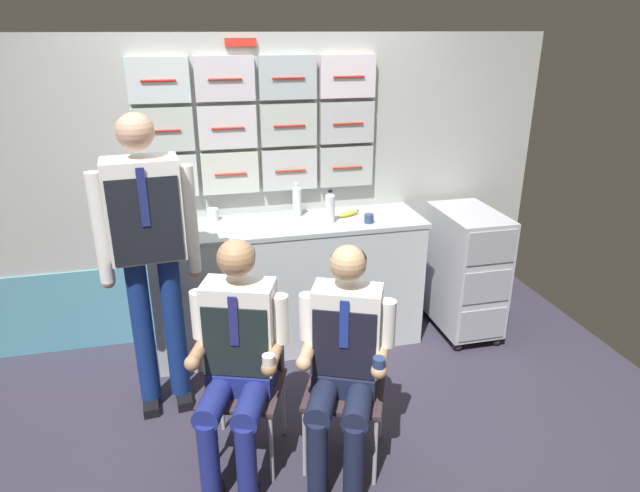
{
  "coord_description": "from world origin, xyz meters",
  "views": [
    {
      "loc": [
        -0.49,
        -2.47,
        2.18
      ],
      "look_at": [
        0.14,
        0.13,
        1.13
      ],
      "focal_mm": 31.25,
      "sensor_mm": 36.0,
      "label": 1
    }
  ],
  "objects_px": {
    "folding_chair_left": "(246,364)",
    "coffee_cup_spare": "(369,218)",
    "crew_member_center": "(344,357)",
    "crew_member_left": "(237,352)",
    "folding_chair_center": "(348,366)",
    "crew_member_standing": "(148,240)",
    "snack_banana": "(349,214)",
    "service_trolley": "(465,269)",
    "water_bottle_short": "(330,207)"
  },
  "relations": [
    {
      "from": "folding_chair_left",
      "to": "folding_chair_center",
      "type": "relative_size",
      "value": 1.0
    },
    {
      "from": "crew_member_left",
      "to": "snack_banana",
      "type": "relative_size",
      "value": 7.24
    },
    {
      "from": "crew_member_left",
      "to": "service_trolley",
      "type": "bearing_deg",
      "value": 29.91
    },
    {
      "from": "water_bottle_short",
      "to": "coffee_cup_spare",
      "type": "distance_m",
      "value": 0.28
    },
    {
      "from": "water_bottle_short",
      "to": "folding_chair_center",
      "type": "bearing_deg",
      "value": -99.49
    },
    {
      "from": "crew_member_center",
      "to": "coffee_cup_spare",
      "type": "relative_size",
      "value": 19.11
    },
    {
      "from": "crew_member_left",
      "to": "water_bottle_short",
      "type": "relative_size",
      "value": 5.37
    },
    {
      "from": "folding_chair_left",
      "to": "crew_member_left",
      "type": "relative_size",
      "value": 0.67
    },
    {
      "from": "crew_member_center",
      "to": "water_bottle_short",
      "type": "bearing_deg",
      "value": 78.74
    },
    {
      "from": "service_trolley",
      "to": "crew_member_center",
      "type": "relative_size",
      "value": 0.78
    },
    {
      "from": "folding_chair_left",
      "to": "crew_member_standing",
      "type": "relative_size",
      "value": 0.47
    },
    {
      "from": "service_trolley",
      "to": "crew_member_left",
      "type": "distance_m",
      "value": 2.06
    },
    {
      "from": "folding_chair_left",
      "to": "crew_member_center",
      "type": "height_order",
      "value": "crew_member_center"
    },
    {
      "from": "snack_banana",
      "to": "water_bottle_short",
      "type": "bearing_deg",
      "value": -149.24
    },
    {
      "from": "water_bottle_short",
      "to": "snack_banana",
      "type": "distance_m",
      "value": 0.21
    },
    {
      "from": "crew_member_left",
      "to": "coffee_cup_spare",
      "type": "height_order",
      "value": "crew_member_left"
    },
    {
      "from": "crew_member_left",
      "to": "coffee_cup_spare",
      "type": "distance_m",
      "value": 1.47
    },
    {
      "from": "service_trolley",
      "to": "water_bottle_short",
      "type": "bearing_deg",
      "value": 175.44
    },
    {
      "from": "service_trolley",
      "to": "crew_member_center",
      "type": "bearing_deg",
      "value": -137.52
    },
    {
      "from": "service_trolley",
      "to": "crew_member_standing",
      "type": "bearing_deg",
      "value": -169.95
    },
    {
      "from": "folding_chair_left",
      "to": "crew_member_standing",
      "type": "distance_m",
      "value": 0.88
    },
    {
      "from": "coffee_cup_spare",
      "to": "snack_banana",
      "type": "relative_size",
      "value": 0.37
    },
    {
      "from": "crew_member_center",
      "to": "folding_chair_center",
      "type": "bearing_deg",
      "value": 66.58
    },
    {
      "from": "crew_member_center",
      "to": "crew_member_standing",
      "type": "xyz_separation_m",
      "value": [
        -0.92,
        0.77,
        0.41
      ]
    },
    {
      "from": "folding_chair_center",
      "to": "coffee_cup_spare",
      "type": "height_order",
      "value": "coffee_cup_spare"
    },
    {
      "from": "folding_chair_left",
      "to": "crew_member_center",
      "type": "xyz_separation_m",
      "value": [
        0.46,
        -0.29,
        0.16
      ]
    },
    {
      "from": "coffee_cup_spare",
      "to": "snack_banana",
      "type": "xyz_separation_m",
      "value": [
        -0.1,
        0.17,
        -0.01
      ]
    },
    {
      "from": "crew_member_left",
      "to": "water_bottle_short",
      "type": "height_order",
      "value": "crew_member_left"
    },
    {
      "from": "water_bottle_short",
      "to": "snack_banana",
      "type": "relative_size",
      "value": 1.35
    },
    {
      "from": "water_bottle_short",
      "to": "crew_member_standing",
      "type": "bearing_deg",
      "value": -158.11
    },
    {
      "from": "crew_member_left",
      "to": "folding_chair_center",
      "type": "xyz_separation_m",
      "value": [
        0.58,
        0.01,
        -0.17
      ]
    },
    {
      "from": "crew_member_left",
      "to": "coffee_cup_spare",
      "type": "relative_size",
      "value": 19.51
    },
    {
      "from": "service_trolley",
      "to": "water_bottle_short",
      "type": "distance_m",
      "value": 1.15
    },
    {
      "from": "folding_chair_left",
      "to": "crew_member_center",
      "type": "bearing_deg",
      "value": -32.24
    },
    {
      "from": "crew_member_left",
      "to": "folding_chair_center",
      "type": "bearing_deg",
      "value": 1.16
    },
    {
      "from": "folding_chair_left",
      "to": "coffee_cup_spare",
      "type": "bearing_deg",
      "value": 42.57
    },
    {
      "from": "folding_chair_center",
      "to": "folding_chair_left",
      "type": "bearing_deg",
      "value": 165.05
    },
    {
      "from": "folding_chair_left",
      "to": "coffee_cup_spare",
      "type": "relative_size",
      "value": 13.01
    },
    {
      "from": "folding_chair_left",
      "to": "crew_member_left",
      "type": "distance_m",
      "value": 0.24
    },
    {
      "from": "crew_member_standing",
      "to": "service_trolley",
      "type": "bearing_deg",
      "value": 10.05
    },
    {
      "from": "water_bottle_short",
      "to": "snack_banana",
      "type": "bearing_deg",
      "value": 30.76
    },
    {
      "from": "water_bottle_short",
      "to": "crew_member_center",
      "type": "bearing_deg",
      "value": -101.26
    },
    {
      "from": "crew_member_standing",
      "to": "snack_banana",
      "type": "height_order",
      "value": "crew_member_standing"
    },
    {
      "from": "crew_member_standing",
      "to": "crew_member_left",
      "type": "bearing_deg",
      "value": -57.32
    },
    {
      "from": "folding_chair_left",
      "to": "snack_banana",
      "type": "height_order",
      "value": "snack_banana"
    },
    {
      "from": "folding_chair_center",
      "to": "service_trolley",
      "type": "bearing_deg",
      "value": 40.06
    },
    {
      "from": "crew_member_left",
      "to": "folding_chair_center",
      "type": "distance_m",
      "value": 0.6
    },
    {
      "from": "crew_member_standing",
      "to": "crew_member_center",
      "type": "bearing_deg",
      "value": -40.06
    },
    {
      "from": "crew_member_standing",
      "to": "coffee_cup_spare",
      "type": "relative_size",
      "value": 27.79
    },
    {
      "from": "crew_member_standing",
      "to": "coffee_cup_spare",
      "type": "xyz_separation_m",
      "value": [
        1.42,
        0.4,
        -0.11
      ]
    }
  ]
}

